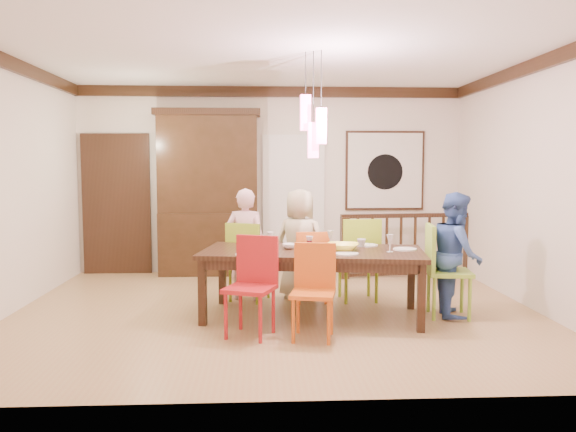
{
  "coord_description": "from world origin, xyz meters",
  "views": [
    {
      "loc": [
        -0.18,
        -6.36,
        1.67
      ],
      "look_at": [
        0.15,
        0.1,
        1.1
      ],
      "focal_mm": 35.0,
      "sensor_mm": 36.0,
      "label": 1
    }
  ],
  "objects_px": {
    "person_far_left": "(246,244)",
    "dining_table": "(313,256)",
    "person_far_mid": "(300,244)",
    "balustrade": "(408,244)",
    "china_hutch": "(208,192)",
    "person_end_right": "(456,254)",
    "chair_end_right": "(449,264)",
    "chair_far_left": "(249,255)"
  },
  "relations": [
    {
      "from": "person_far_left",
      "to": "dining_table",
      "type": "bearing_deg",
      "value": 143.69
    },
    {
      "from": "person_far_mid",
      "to": "balustrade",
      "type": "bearing_deg",
      "value": -117.41
    },
    {
      "from": "person_far_mid",
      "to": "china_hutch",
      "type": "bearing_deg",
      "value": -27.03
    },
    {
      "from": "balustrade",
      "to": "person_end_right",
      "type": "distance_m",
      "value": 2.23
    },
    {
      "from": "dining_table",
      "to": "person_end_right",
      "type": "xyz_separation_m",
      "value": [
        1.61,
        -0.02,
        0.02
      ]
    },
    {
      "from": "chair_end_right",
      "to": "person_far_mid",
      "type": "relative_size",
      "value": 0.74
    },
    {
      "from": "chair_end_right",
      "to": "person_end_right",
      "type": "bearing_deg",
      "value": -53.18
    },
    {
      "from": "chair_far_left",
      "to": "person_end_right",
      "type": "bearing_deg",
      "value": -176.65
    },
    {
      "from": "dining_table",
      "to": "person_far_mid",
      "type": "bearing_deg",
      "value": 104.2
    },
    {
      "from": "chair_end_right",
      "to": "person_far_mid",
      "type": "xyz_separation_m",
      "value": [
        -1.59,
        0.95,
        0.11
      ]
    },
    {
      "from": "chair_end_right",
      "to": "person_far_left",
      "type": "xyz_separation_m",
      "value": [
        -2.27,
        0.92,
        0.11
      ]
    },
    {
      "from": "china_hutch",
      "to": "person_far_mid",
      "type": "height_order",
      "value": "china_hutch"
    },
    {
      "from": "chair_end_right",
      "to": "china_hutch",
      "type": "distance_m",
      "value": 3.96
    },
    {
      "from": "chair_far_left",
      "to": "china_hutch",
      "type": "bearing_deg",
      "value": -46.19
    },
    {
      "from": "dining_table",
      "to": "person_far_mid",
      "type": "relative_size",
      "value": 1.84
    },
    {
      "from": "dining_table",
      "to": "china_hutch",
      "type": "height_order",
      "value": "china_hutch"
    },
    {
      "from": "chair_far_left",
      "to": "balustrade",
      "type": "height_order",
      "value": "chair_far_left"
    },
    {
      "from": "chair_end_right",
      "to": "china_hutch",
      "type": "relative_size",
      "value": 0.41
    },
    {
      "from": "chair_far_left",
      "to": "person_far_mid",
      "type": "xyz_separation_m",
      "value": [
        0.63,
        0.07,
        0.13
      ]
    },
    {
      "from": "chair_far_left",
      "to": "person_far_left",
      "type": "xyz_separation_m",
      "value": [
        -0.05,
        0.04,
        0.14
      ]
    },
    {
      "from": "person_far_mid",
      "to": "chair_end_right",
      "type": "bearing_deg",
      "value": 174.34
    },
    {
      "from": "person_far_mid",
      "to": "person_end_right",
      "type": "bearing_deg",
      "value": 177.2
    },
    {
      "from": "person_far_left",
      "to": "balustrade",
      "type": "bearing_deg",
      "value": -138.91
    },
    {
      "from": "china_hutch",
      "to": "person_far_left",
      "type": "bearing_deg",
      "value": -70.26
    },
    {
      "from": "chair_end_right",
      "to": "person_far_left",
      "type": "height_order",
      "value": "person_far_left"
    },
    {
      "from": "person_far_left",
      "to": "china_hutch",
      "type": "bearing_deg",
      "value": -58.36
    },
    {
      "from": "chair_far_left",
      "to": "china_hutch",
      "type": "xyz_separation_m",
      "value": [
        -0.66,
        1.74,
        0.7
      ]
    },
    {
      "from": "chair_far_left",
      "to": "person_far_mid",
      "type": "distance_m",
      "value": 0.65
    },
    {
      "from": "dining_table",
      "to": "person_far_left",
      "type": "bearing_deg",
      "value": 140.87
    },
    {
      "from": "person_far_mid",
      "to": "dining_table",
      "type": "bearing_deg",
      "value": 120.37
    },
    {
      "from": "dining_table",
      "to": "balustrade",
      "type": "relative_size",
      "value": 1.21
    },
    {
      "from": "person_far_left",
      "to": "person_end_right",
      "type": "height_order",
      "value": "person_far_left"
    },
    {
      "from": "chair_end_right",
      "to": "balustrade",
      "type": "xyz_separation_m",
      "value": [
        0.15,
        2.28,
        -0.09
      ]
    },
    {
      "from": "dining_table",
      "to": "chair_end_right",
      "type": "height_order",
      "value": "chair_end_right"
    },
    {
      "from": "person_far_left",
      "to": "chair_end_right",
      "type": "bearing_deg",
      "value": 169.75
    },
    {
      "from": "dining_table",
      "to": "person_far_mid",
      "type": "xyz_separation_m",
      "value": [
        -0.08,
        0.88,
        0.02
      ]
    },
    {
      "from": "china_hutch",
      "to": "person_far_mid",
      "type": "bearing_deg",
      "value": -52.28
    },
    {
      "from": "balustrade",
      "to": "person_end_right",
      "type": "height_order",
      "value": "person_end_right"
    },
    {
      "from": "balustrade",
      "to": "person_far_left",
      "type": "xyz_separation_m",
      "value": [
        -2.42,
        -1.35,
        0.2
      ]
    },
    {
      "from": "china_hutch",
      "to": "chair_far_left",
      "type": "bearing_deg",
      "value": -69.26
    },
    {
      "from": "china_hutch",
      "to": "person_end_right",
      "type": "bearing_deg",
      "value": -40.78
    },
    {
      "from": "balustrade",
      "to": "person_far_left",
      "type": "bearing_deg",
      "value": -157.12
    }
  ]
}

